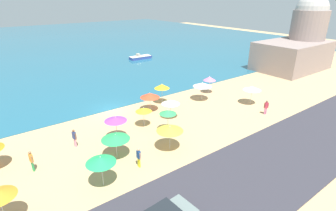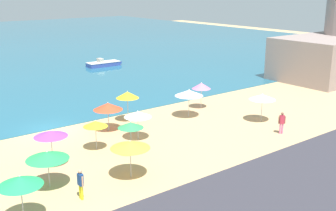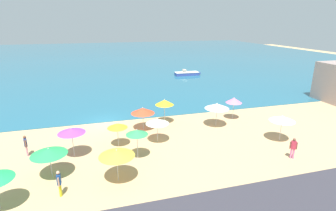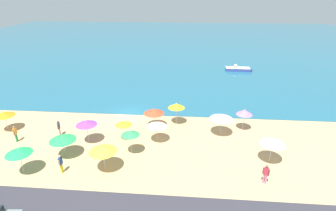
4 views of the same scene
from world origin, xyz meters
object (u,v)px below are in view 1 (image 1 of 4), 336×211
(beach_umbrella_8, at_px, (168,112))
(bather_1, at_px, (74,137))
(beach_umbrella_11, at_px, (150,95))
(beach_umbrella_9, at_px, (210,79))
(bather_3, at_px, (31,160))
(skiff_nearshore, at_px, (140,57))
(harbor_fortress, at_px, (300,43))
(beach_umbrella_0, at_px, (116,119))
(bather_2, at_px, (139,157))
(beach_umbrella_14, at_px, (202,84))
(beach_umbrella_10, at_px, (115,137))
(beach_umbrella_2, at_px, (162,86))
(bather_0, at_px, (266,107))
(beach_umbrella_7, at_px, (101,160))
(beach_umbrella_5, at_px, (170,129))
(beach_umbrella_12, at_px, (252,88))
(beach_umbrella_1, at_px, (144,110))
(beach_umbrella_4, at_px, (171,102))

(beach_umbrella_8, xyz_separation_m, bather_1, (-8.47, 2.80, -1.23))
(bather_1, bearing_deg, beach_umbrella_11, 15.42)
(beach_umbrella_9, height_order, bather_3, beach_umbrella_9)
(skiff_nearshore, relative_size, harbor_fortress, 0.36)
(beach_umbrella_0, relative_size, bather_2, 1.43)
(beach_umbrella_14, relative_size, bather_2, 1.45)
(beach_umbrella_10, height_order, bather_2, beach_umbrella_10)
(beach_umbrella_14, distance_m, bather_1, 17.41)
(beach_umbrella_10, distance_m, beach_umbrella_14, 15.91)
(bather_1, relative_size, harbor_fortress, 0.12)
(beach_umbrella_0, relative_size, beach_umbrella_2, 0.93)
(beach_umbrella_9, bearing_deg, bather_0, -88.96)
(beach_umbrella_0, xyz_separation_m, beach_umbrella_14, (13.67, 2.74, -0.04))
(beach_umbrella_9, relative_size, beach_umbrella_11, 1.07)
(beach_umbrella_10, xyz_separation_m, beach_umbrella_14, (14.98, 5.34, 0.24))
(beach_umbrella_8, distance_m, bather_1, 9.00)
(beach_umbrella_14, bearing_deg, beach_umbrella_0, -168.68)
(bather_2, bearing_deg, beach_umbrella_8, 31.84)
(beach_umbrella_11, bearing_deg, bather_3, -162.57)
(beach_umbrella_7, relative_size, bather_3, 1.39)
(beach_umbrella_5, height_order, bather_1, beach_umbrella_5)
(skiff_nearshore, bearing_deg, bather_3, -133.28)
(bather_0, bearing_deg, beach_umbrella_14, 110.10)
(beach_umbrella_9, relative_size, bather_1, 1.43)
(beach_umbrella_12, relative_size, bather_1, 1.39)
(beach_umbrella_5, bearing_deg, beach_umbrella_2, 58.27)
(bather_0, xyz_separation_m, skiff_nearshore, (3.18, 33.41, -0.57))
(beach_umbrella_12, bearing_deg, beach_umbrella_0, 173.60)
(beach_umbrella_5, distance_m, beach_umbrella_12, 14.82)
(beach_umbrella_7, xyz_separation_m, beach_umbrella_9, (20.10, 9.43, -0.01))
(beach_umbrella_5, xyz_separation_m, beach_umbrella_7, (-6.82, -0.99, 0.10))
(beach_umbrella_2, distance_m, beach_umbrella_14, 5.35)
(bather_2, bearing_deg, bather_0, -0.01)
(beach_umbrella_7, bearing_deg, beach_umbrella_2, 39.29)
(beach_umbrella_1, distance_m, bather_3, 11.19)
(beach_umbrella_1, xyz_separation_m, beach_umbrella_5, (-0.52, -5.22, 0.17))
(skiff_nearshore, bearing_deg, beach_umbrella_10, -124.08)
(beach_umbrella_0, bearing_deg, beach_umbrella_8, -18.83)
(beach_umbrella_0, xyz_separation_m, bather_1, (-3.63, 1.15, -1.23))
(beach_umbrella_0, distance_m, beach_umbrella_4, 7.08)
(beach_umbrella_5, bearing_deg, beach_umbrella_14, 33.72)
(beach_umbrella_7, distance_m, skiff_nearshore, 41.14)
(beach_umbrella_0, bearing_deg, beach_umbrella_9, 14.07)
(beach_umbrella_11, relative_size, beach_umbrella_12, 0.96)
(beach_umbrella_5, distance_m, bather_2, 3.80)
(beach_umbrella_12, xyz_separation_m, skiff_nearshore, (1.99, 30.41, -1.73))
(beach_umbrella_0, bearing_deg, beach_umbrella_7, -125.17)
(beach_umbrella_5, height_order, beach_umbrella_11, beach_umbrella_5)
(harbor_fortress, bearing_deg, skiff_nearshore, 130.45)
(beach_umbrella_14, distance_m, bather_0, 8.31)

